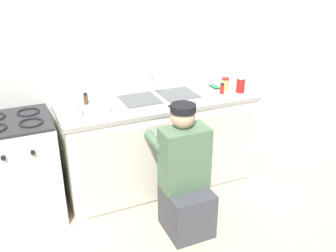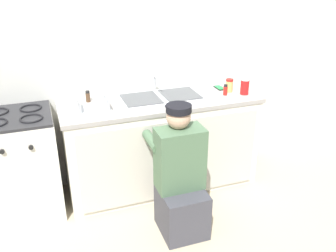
{
  "view_description": "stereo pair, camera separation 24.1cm",
  "coord_description": "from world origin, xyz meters",
  "px_view_note": "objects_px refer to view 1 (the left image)",
  "views": [
    {
      "loc": [
        -1.25,
        -2.72,
        2.12
      ],
      "look_at": [
        0.0,
        0.1,
        0.73
      ],
      "focal_mm": 40.0,
      "sensor_mm": 36.0,
      "label": 1
    },
    {
      "loc": [
        -1.03,
        -2.81,
        2.12
      ],
      "look_at": [
        0.0,
        0.1,
        0.73
      ],
      "focal_mm": 40.0,
      "sensor_mm": 36.0,
      "label": 2
    }
  ],
  "objects_px": {
    "sink_double_basin": "(159,98)",
    "dish_rack_tray": "(93,110)",
    "cell_phone": "(215,87)",
    "spice_bottle_pepper": "(86,99)",
    "condiment_jar": "(225,84)",
    "plumber_person": "(185,181)",
    "stove_range": "(21,170)",
    "spice_bottle_red": "(222,89)",
    "soda_cup_red": "(241,85)"
  },
  "relations": [
    {
      "from": "sink_double_basin",
      "to": "soda_cup_red",
      "type": "xyz_separation_m",
      "value": [
        0.81,
        -0.12,
        0.06
      ]
    },
    {
      "from": "spice_bottle_red",
      "to": "spice_bottle_pepper",
      "type": "height_order",
      "value": "same"
    },
    {
      "from": "cell_phone",
      "to": "spice_bottle_pepper",
      "type": "xyz_separation_m",
      "value": [
        -1.31,
        0.06,
        0.04
      ]
    },
    {
      "from": "condiment_jar",
      "to": "plumber_person",
      "type": "bearing_deg",
      "value": -137.96
    },
    {
      "from": "cell_phone",
      "to": "soda_cup_red",
      "type": "relative_size",
      "value": 0.92
    },
    {
      "from": "spice_bottle_red",
      "to": "dish_rack_tray",
      "type": "xyz_separation_m",
      "value": [
        -1.26,
        0.03,
        -0.03
      ]
    },
    {
      "from": "cell_phone",
      "to": "spice_bottle_pepper",
      "type": "height_order",
      "value": "spice_bottle_pepper"
    },
    {
      "from": "sink_double_basin",
      "to": "spice_bottle_pepper",
      "type": "relative_size",
      "value": 7.62
    },
    {
      "from": "stove_range",
      "to": "dish_rack_tray",
      "type": "height_order",
      "value": "dish_rack_tray"
    },
    {
      "from": "plumber_person",
      "to": "dish_rack_tray",
      "type": "relative_size",
      "value": 3.94
    },
    {
      "from": "spice_bottle_red",
      "to": "soda_cup_red",
      "type": "height_order",
      "value": "soda_cup_red"
    },
    {
      "from": "spice_bottle_red",
      "to": "stove_range",
      "type": "bearing_deg",
      "value": 177.66
    },
    {
      "from": "stove_range",
      "to": "plumber_person",
      "type": "xyz_separation_m",
      "value": [
        1.21,
        -0.71,
        -0.01
      ]
    },
    {
      "from": "plumber_person",
      "to": "dish_rack_tray",
      "type": "distance_m",
      "value": 0.99
    },
    {
      "from": "dish_rack_tray",
      "to": "condiment_jar",
      "type": "xyz_separation_m",
      "value": [
        1.34,
        0.04,
        0.04
      ]
    },
    {
      "from": "sink_double_basin",
      "to": "cell_phone",
      "type": "relative_size",
      "value": 5.71
    },
    {
      "from": "condiment_jar",
      "to": "soda_cup_red",
      "type": "relative_size",
      "value": 0.84
    },
    {
      "from": "spice_bottle_pepper",
      "to": "condiment_jar",
      "type": "bearing_deg",
      "value": -7.52
    },
    {
      "from": "stove_range",
      "to": "spice_bottle_pepper",
      "type": "distance_m",
      "value": 0.82
    },
    {
      "from": "spice_bottle_red",
      "to": "condiment_jar",
      "type": "xyz_separation_m",
      "value": [
        0.08,
        0.07,
        0.01
      ]
    },
    {
      "from": "plumber_person",
      "to": "soda_cup_red",
      "type": "xyz_separation_m",
      "value": [
        0.88,
        0.59,
        0.53
      ]
    },
    {
      "from": "spice_bottle_red",
      "to": "spice_bottle_pepper",
      "type": "distance_m",
      "value": 1.3
    },
    {
      "from": "soda_cup_red",
      "to": "condiment_jar",
      "type": "bearing_deg",
      "value": 132.58
    },
    {
      "from": "stove_range",
      "to": "spice_bottle_red",
      "type": "relative_size",
      "value": 8.99
    },
    {
      "from": "sink_double_basin",
      "to": "stove_range",
      "type": "distance_m",
      "value": 1.36
    },
    {
      "from": "plumber_person",
      "to": "condiment_jar",
      "type": "height_order",
      "value": "plumber_person"
    },
    {
      "from": "soda_cup_red",
      "to": "spice_bottle_red",
      "type": "bearing_deg",
      "value": 168.02
    },
    {
      "from": "sink_double_basin",
      "to": "plumber_person",
      "type": "height_order",
      "value": "plumber_person"
    },
    {
      "from": "cell_phone",
      "to": "sink_double_basin",
      "type": "bearing_deg",
      "value": -170.09
    },
    {
      "from": "sink_double_basin",
      "to": "condiment_jar",
      "type": "distance_m",
      "value": 0.71
    },
    {
      "from": "cell_phone",
      "to": "plumber_person",
      "type": "bearing_deg",
      "value": -131.8
    },
    {
      "from": "stove_range",
      "to": "spice_bottle_red",
      "type": "distance_m",
      "value": 1.97
    },
    {
      "from": "sink_double_basin",
      "to": "dish_rack_tray",
      "type": "relative_size",
      "value": 2.86
    },
    {
      "from": "stove_range",
      "to": "spice_bottle_red",
      "type": "height_order",
      "value": "spice_bottle_red"
    },
    {
      "from": "dish_rack_tray",
      "to": "sink_double_basin",
      "type": "bearing_deg",
      "value": 4.4
    },
    {
      "from": "spice_bottle_red",
      "to": "dish_rack_tray",
      "type": "height_order",
      "value": "dish_rack_tray"
    },
    {
      "from": "spice_bottle_pepper",
      "to": "stove_range",
      "type": "bearing_deg",
      "value": -164.56
    },
    {
      "from": "condiment_jar",
      "to": "spice_bottle_pepper",
      "type": "xyz_separation_m",
      "value": [
        -1.35,
        0.18,
        -0.01
      ]
    },
    {
      "from": "dish_rack_tray",
      "to": "condiment_jar",
      "type": "height_order",
      "value": "condiment_jar"
    },
    {
      "from": "condiment_jar",
      "to": "spice_bottle_pepper",
      "type": "bearing_deg",
      "value": 172.48
    },
    {
      "from": "condiment_jar",
      "to": "cell_phone",
      "type": "bearing_deg",
      "value": 109.16
    },
    {
      "from": "cell_phone",
      "to": "spice_bottle_pepper",
      "type": "distance_m",
      "value": 1.31
    },
    {
      "from": "plumber_person",
      "to": "spice_bottle_red",
      "type": "xyz_separation_m",
      "value": [
        0.7,
        0.63,
        0.5
      ]
    },
    {
      "from": "spice_bottle_red",
      "to": "cell_phone",
      "type": "xyz_separation_m",
      "value": [
        0.04,
        0.2,
        -0.04
      ]
    },
    {
      "from": "soda_cup_red",
      "to": "sink_double_basin",
      "type": "bearing_deg",
      "value": 171.63
    },
    {
      "from": "spice_bottle_pepper",
      "to": "cell_phone",
      "type": "bearing_deg",
      "value": -2.49
    },
    {
      "from": "dish_rack_tray",
      "to": "cell_phone",
      "type": "xyz_separation_m",
      "value": [
        1.3,
        0.16,
        -0.02
      ]
    },
    {
      "from": "dish_rack_tray",
      "to": "cell_phone",
      "type": "relative_size",
      "value": 2.0
    },
    {
      "from": "stove_range",
      "to": "plumber_person",
      "type": "distance_m",
      "value": 1.4
    },
    {
      "from": "stove_range",
      "to": "cell_phone",
      "type": "relative_size",
      "value": 6.74
    }
  ]
}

